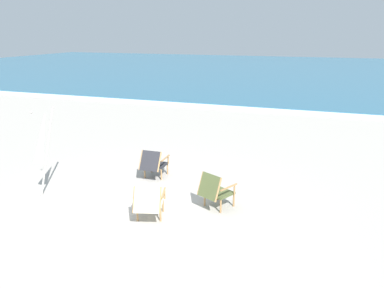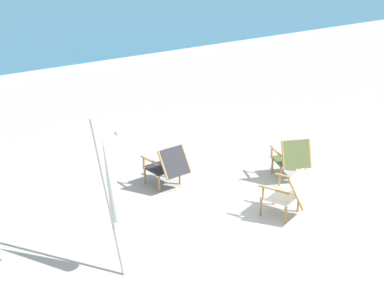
{
  "view_description": "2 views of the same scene",
  "coord_description": "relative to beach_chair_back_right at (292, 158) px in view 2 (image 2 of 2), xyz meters",
  "views": [
    {
      "loc": [
        3.51,
        -6.58,
        3.69
      ],
      "look_at": [
        0.31,
        2.58,
        0.76
      ],
      "focal_mm": 35.0,
      "sensor_mm": 36.0,
      "label": 1
    },
    {
      "loc": [
        -5.49,
        -5.4,
        4.11
      ],
      "look_at": [
        -0.06,
        1.49,
        0.79
      ],
      "focal_mm": 50.0,
      "sensor_mm": 36.0,
      "label": 2
    }
  ],
  "objects": [
    {
      "name": "ground_plane",
      "position": [
        -1.53,
        -0.55,
        -0.43
      ],
      "size": [
        80.0,
        80.0,
        0.0
      ],
      "primitive_type": "plane",
      "color": "#B2AAA0"
    },
    {
      "name": "surf_band",
      "position": [
        -1.53,
        10.94,
        -0.4
      ],
      "size": [
        80.0,
        1.1,
        0.06
      ],
      "primitive_type": "cube",
      "color": "white",
      "rests_on": "ground"
    },
    {
      "name": "beach_chair_back_right",
      "position": [
        0.0,
        0.0,
        0.0
      ],
      "size": [
        0.81,
        0.86,
        0.82
      ],
      "color": "#515B33",
      "rests_on": "ground"
    },
    {
      "name": "beach_chair_front_right",
      "position": [
        -1.11,
        -0.95,
        -0.01
      ],
      "size": [
        0.77,
        0.9,
        0.78
      ],
      "color": "beige",
      "rests_on": "ground"
    },
    {
      "name": "beach_chair_front_left",
      "position": [
        -1.98,
        1.14,
        -0.01
      ],
      "size": [
        0.61,
        0.77,
        0.78
      ],
      "color": "#28282D",
      "rests_on": "ground"
    },
    {
      "name": "umbrella_furled_white",
      "position": [
        -4.01,
        -0.47,
        0.89
      ],
      "size": [
        0.24,
        0.78,
        2.02
      ],
      "color": "#B7B2A8",
      "rests_on": "ground"
    }
  ]
}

